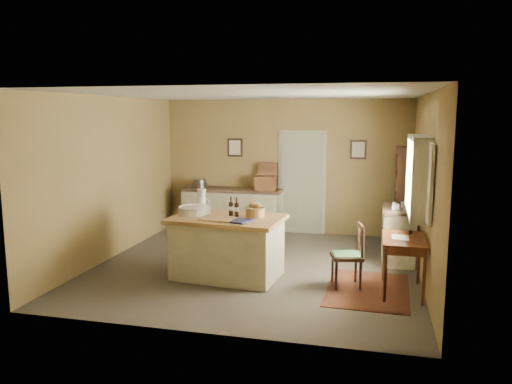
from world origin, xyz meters
TOP-DOWN VIEW (x-y plane):
  - ground at (0.00, 0.00)m, footprint 5.00×5.00m
  - wall_back at (0.00, 2.50)m, footprint 5.00×0.10m
  - wall_front at (0.00, -2.50)m, footprint 5.00×0.10m
  - wall_left at (-2.50, 0.00)m, footprint 0.10×5.00m
  - wall_right at (2.50, 0.00)m, footprint 0.10×5.00m
  - ceiling at (0.00, 0.00)m, footprint 5.00×5.00m
  - door at (0.35, 2.47)m, footprint 0.97×0.06m
  - framed_prints at (0.20, 2.48)m, footprint 2.82×0.02m
  - window at (2.42, -0.20)m, footprint 0.25×1.99m
  - work_island at (-0.31, -0.56)m, footprint 1.69×1.18m
  - sideboard at (-1.02, 2.20)m, footprint 2.04×0.58m
  - rug at (1.75, -0.65)m, footprint 1.15×1.63m
  - writing_desk at (2.20, -0.65)m, footprint 0.56×0.92m
  - desk_chair at (1.45, -0.59)m, footprint 0.50×0.50m
  - right_cabinet at (2.20, 0.85)m, footprint 0.53×0.95m
  - shelving_unit at (2.35, 1.79)m, footprint 0.31×0.82m

SIDE VIEW (x-z plane):
  - ground at x=0.00m, z-range 0.00..0.00m
  - rug at x=1.75m, z-range 0.00..0.01m
  - desk_chair at x=1.45m, z-range 0.00..0.88m
  - right_cabinet at x=2.20m, z-range -0.04..0.95m
  - sideboard at x=-1.02m, z-range -0.11..1.07m
  - work_island at x=-0.31m, z-range -0.12..1.08m
  - writing_desk at x=2.20m, z-range 0.26..1.08m
  - shelving_unit at x=2.35m, z-range 0.00..1.82m
  - door at x=0.35m, z-range 0.00..2.11m
  - wall_back at x=0.00m, z-range 0.00..2.70m
  - wall_front at x=0.00m, z-range 0.00..2.70m
  - wall_left at x=-2.50m, z-range 0.00..2.70m
  - wall_right at x=2.50m, z-range 0.00..2.70m
  - window at x=2.42m, z-range 0.99..2.11m
  - framed_prints at x=0.20m, z-range 1.53..1.91m
  - ceiling at x=0.00m, z-range 2.70..2.70m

